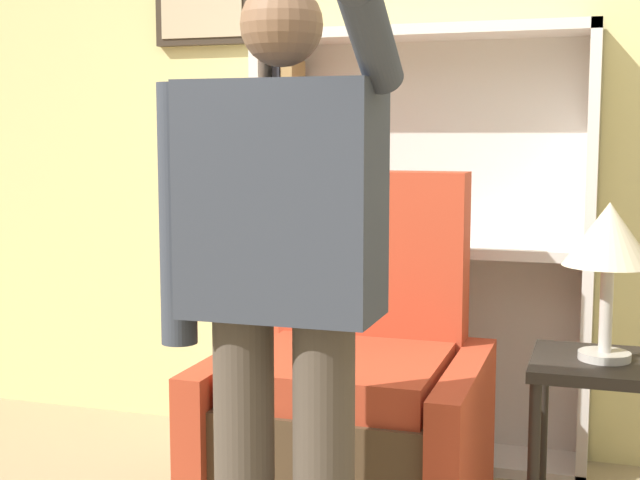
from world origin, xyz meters
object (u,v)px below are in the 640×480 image
bookcase (387,253)px  person_standing (280,283)px  table_lamp (609,241)px  side_table (603,395)px  armchair (352,412)px

bookcase → person_standing: (0.10, -1.52, 0.13)m
person_standing → table_lamp: person_standing is taller
person_standing → table_lamp: size_ratio=3.41×
side_table → person_standing: bearing=-131.0°
person_standing → side_table: size_ratio=2.70×
bookcase → person_standing: bookcase is taller
bookcase → side_table: 1.12m
table_lamp → bookcase: bearing=141.9°
side_table → table_lamp: size_ratio=1.26×
armchair → side_table: 0.81m
person_standing → table_lamp: bearing=49.0°
bookcase → person_standing: 1.53m
person_standing → side_table: 1.22m
bookcase → armchair: bearing=-85.8°
bookcase → table_lamp: (0.85, -0.66, 0.16)m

